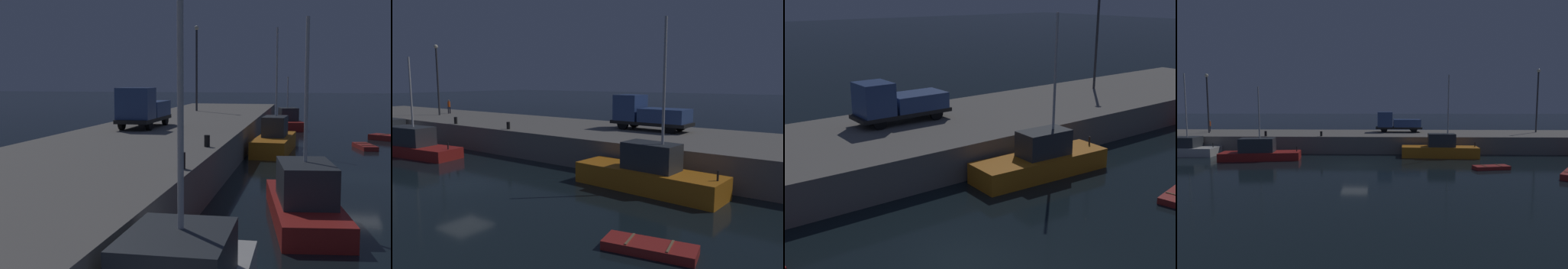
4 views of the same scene
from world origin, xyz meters
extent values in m
plane|color=black|center=(0.00, 0.00, 0.00)|extent=(320.00, 320.00, 0.00)
cube|color=gray|center=(0.00, 12.07, 1.01)|extent=(77.46, 10.46, 2.01)
cylinder|color=#262626|center=(-16.48, 5.43, 1.19)|extent=(0.10, 0.10, 0.50)
cube|color=red|center=(-10.05, 2.81, 0.41)|extent=(8.27, 3.40, 0.83)
cube|color=#33383D|center=(-10.37, 2.77, 1.55)|extent=(3.67, 2.35, 1.44)
cylinder|color=silver|center=(-10.12, 2.80, 4.93)|extent=(0.14, 0.14, 5.32)
cylinder|color=#262626|center=(-6.40, 3.30, 1.08)|extent=(0.10, 0.10, 0.50)
cube|color=orange|center=(8.93, 5.07, 0.58)|extent=(8.35, 2.86, 1.16)
cube|color=#33383D|center=(9.13, 5.06, 1.87)|extent=(3.00, 1.77, 1.42)
cylinder|color=silver|center=(9.78, 5.02, 5.76)|extent=(0.14, 0.14, 6.35)
cylinder|color=#262626|center=(12.70, 4.83, 1.41)|extent=(0.10, 0.10, 0.50)
cube|color=#B22823|center=(12.40, -1.51, 0.16)|extent=(3.36, 1.71, 0.32)
cube|color=olive|center=(13.09, -1.37, 0.34)|extent=(0.27, 0.99, 0.04)
cube|color=olive|center=(11.70, -1.65, 0.34)|extent=(0.27, 0.99, 0.04)
cylinder|color=#38383D|center=(-20.12, 11.47, 5.66)|extent=(0.20, 0.20, 7.29)
sphere|color=#F9EFCC|center=(-20.12, 11.47, 9.48)|extent=(0.44, 0.44, 0.44)
cylinder|color=black|center=(2.89, 12.63, 2.46)|extent=(0.90, 0.29, 0.90)
cylinder|color=black|center=(2.90, 14.44, 2.46)|extent=(0.90, 0.29, 0.90)
cylinder|color=black|center=(6.85, 12.60, 2.46)|extent=(0.90, 0.29, 0.90)
cylinder|color=black|center=(6.86, 14.41, 2.46)|extent=(0.90, 0.29, 0.90)
cube|color=black|center=(4.88, 13.52, 2.59)|extent=(6.19, 2.20, 0.25)
cube|color=#334C84|center=(3.02, 13.53, 3.71)|extent=(1.99, 2.17, 2.00)
cube|color=#334C84|center=(5.99, 13.51, 3.22)|extent=(3.60, 2.18, 1.02)
cylinder|color=black|center=(-21.03, 13.42, 2.40)|extent=(0.13, 0.13, 0.77)
cylinder|color=black|center=(-20.93, 13.14, 2.40)|extent=(0.13, 0.13, 0.77)
cylinder|color=#E54C14|center=(-20.98, 13.28, 3.10)|extent=(0.37, 0.37, 0.63)
sphere|color=#8C664C|center=(-20.98, 13.28, 3.53)|extent=(0.19, 0.19, 0.19)
cylinder|color=black|center=(-11.10, 7.29, 2.32)|extent=(0.28, 0.28, 0.61)
cylinder|color=black|center=(-4.55, 7.53, 2.30)|extent=(0.28, 0.28, 0.57)
camera|label=1|loc=(-30.97, 2.73, 5.41)|focal=51.17mm
camera|label=2|loc=(17.84, -12.58, 5.81)|focal=34.55mm
camera|label=3|loc=(-9.98, -14.29, 10.07)|focal=46.55mm
camera|label=4|loc=(2.59, -30.45, 5.84)|focal=29.88mm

